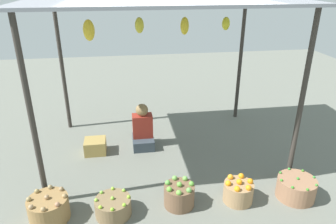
% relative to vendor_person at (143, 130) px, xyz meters
% --- Properties ---
extents(ground_plane, '(14.00, 14.00, 0.00)m').
position_rel_vendor_person_xyz_m(ground_plane, '(0.33, -0.17, -0.30)').
color(ground_plane, slate).
extents(market_stall_structure, '(3.69, 2.56, 2.46)m').
position_rel_vendor_person_xyz_m(market_stall_structure, '(0.32, -0.16, 1.99)').
color(market_stall_structure, '#38332D').
rests_on(market_stall_structure, ground).
extents(vendor_person, '(0.36, 0.44, 0.78)m').
position_rel_vendor_person_xyz_m(vendor_person, '(0.00, 0.00, 0.00)').
color(vendor_person, '#333E47').
rests_on(vendor_person, ground).
extents(basket_potatoes, '(0.48, 0.48, 0.35)m').
position_rel_vendor_person_xyz_m(basket_potatoes, '(-1.27, -1.62, -0.15)').
color(basket_potatoes, olive).
rests_on(basket_potatoes, ground).
extents(basket_limes, '(0.45, 0.45, 0.27)m').
position_rel_vendor_person_xyz_m(basket_limes, '(-0.50, -1.67, -0.18)').
color(basket_limes, olive).
rests_on(basket_limes, ground).
extents(basket_green_apples, '(0.39, 0.39, 0.35)m').
position_rel_vendor_person_xyz_m(basket_green_apples, '(0.34, -1.61, -0.14)').
color(basket_green_apples, brown).
rests_on(basket_green_apples, ground).
extents(basket_oranges, '(0.39, 0.39, 0.34)m').
position_rel_vendor_person_xyz_m(basket_oranges, '(1.13, -1.65, -0.15)').
color(basket_oranges, '#A48057').
rests_on(basket_oranges, ground).
extents(basket_green_chilies, '(0.51, 0.51, 0.31)m').
position_rel_vendor_person_xyz_m(basket_green_chilies, '(1.92, -1.69, -0.16)').
color(basket_green_chilies, '#9B6F50').
rests_on(basket_green_chilies, ground).
extents(wooden_crate_near_vendor, '(0.35, 0.33, 0.24)m').
position_rel_vendor_person_xyz_m(wooden_crate_near_vendor, '(-0.81, -0.11, -0.18)').
color(wooden_crate_near_vendor, '#A48847').
rests_on(wooden_crate_near_vendor, ground).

